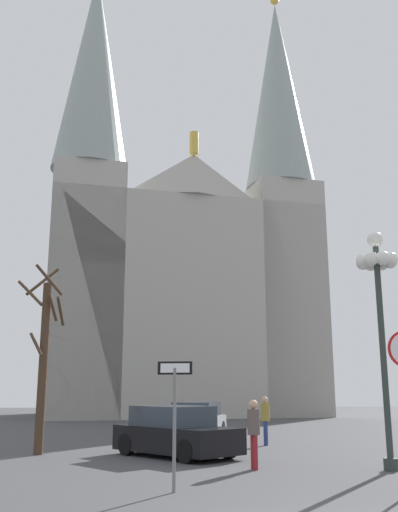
{
  "coord_description": "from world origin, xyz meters",
  "views": [
    {
      "loc": [
        -3.03,
        -7.82,
        1.97
      ],
      "look_at": [
        0.23,
        19.44,
        8.3
      ],
      "focal_mm": 40.7,
      "sensor_mm": 36.0,
      "label": 1
    }
  ],
  "objects": [
    {
      "name": "street_lamp",
      "position": [
        3.51,
        6.69,
        4.59
      ],
      "size": [
        1.14,
        1.14,
        6.13
      ],
      "color": "#2D3833",
      "rests_on": "ground"
    },
    {
      "name": "pedestrian_walking",
      "position": [
        0.18,
        7.27,
        1.04
      ],
      "size": [
        0.32,
        0.32,
        1.71
      ],
      "color": "maroon",
      "rests_on": "ground"
    },
    {
      "name": "bare_tree",
      "position": [
        -5.75,
        11.42,
        2.99
      ],
      "size": [
        1.55,
        1.74,
        6.03
      ],
      "color": "#473323",
      "rests_on": "ground"
    },
    {
      "name": "cathedral",
      "position": [
        0.94,
        37.58,
        11.48
      ],
      "size": [
        22.26,
        15.71,
        36.06
      ],
      "color": "#ADA89E",
      "rests_on": "ground"
    },
    {
      "name": "one_way_arrow_sign",
      "position": [
        -2.08,
        4.23,
        1.63
      ],
      "size": [
        0.7,
        0.21,
        2.53
      ],
      "color": "slate",
      "rests_on": "ground"
    },
    {
      "name": "pedestrian_standing",
      "position": [
        1.96,
        13.58,
        1.04
      ],
      "size": [
        0.32,
        0.32,
        1.72
      ],
      "color": "navy",
      "rests_on": "ground"
    },
    {
      "name": "parked_car_near_silver",
      "position": [
        -0.21,
        16.8,
        0.69
      ],
      "size": [
        3.16,
        4.81,
        1.46
      ],
      "color": "#B7B7BC",
      "rests_on": "ground"
    },
    {
      "name": "parked_car_far_black",
      "position": [
        -1.57,
        10.38,
        0.69
      ],
      "size": [
        3.86,
        4.33,
        1.48
      ],
      "color": "black",
      "rests_on": "ground"
    }
  ]
}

